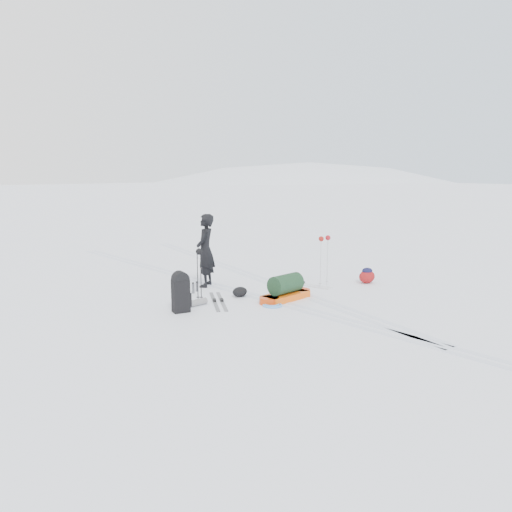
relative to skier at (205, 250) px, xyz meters
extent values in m
plane|color=white|center=(0.34, -1.52, -0.94)|extent=(200.00, 200.00, 0.00)
ellipsoid|color=white|center=(90.34, 88.48, -75.94)|extent=(256.00, 192.00, 160.00)
cube|color=silver|center=(0.22, -1.52, -0.94)|extent=(1.40, 17.97, 0.01)
cube|color=silver|center=(0.46, -1.52, -0.94)|extent=(1.40, 17.97, 0.01)
cube|color=silver|center=(1.62, 0.48, -0.94)|extent=(2.09, 13.88, 0.01)
cube|color=silver|center=(1.86, 0.48, -0.94)|extent=(2.09, 13.88, 0.01)
imported|color=black|center=(0.00, 0.00, 0.00)|extent=(0.81, 0.79, 1.88)
cube|color=#EE5C0E|center=(0.72, -2.29, -0.86)|extent=(1.26, 0.64, 0.15)
cylinder|color=#EA390D|center=(1.27, -2.22, -0.86)|extent=(0.49, 0.49, 0.15)
cylinder|color=#D13D0C|center=(0.17, -2.35, -0.86)|extent=(0.49, 0.49, 0.15)
cylinder|color=black|center=(0.72, -2.29, -0.57)|extent=(0.85, 0.53, 0.44)
cube|color=black|center=(-1.71, -1.68, -0.59)|extent=(0.39, 0.31, 0.69)
cylinder|color=black|center=(-1.71, -1.68, -0.23)|extent=(0.38, 0.30, 0.34)
cube|color=black|center=(-1.53, -1.69, -0.69)|extent=(0.11, 0.19, 0.30)
cylinder|color=slate|center=(-1.22, -1.47, -0.87)|extent=(0.55, 0.19, 0.15)
cylinder|color=black|center=(-0.95, -1.13, -0.37)|extent=(0.02, 0.02, 1.14)
cylinder|color=black|center=(-0.89, -1.19, -0.37)|extent=(0.02, 0.02, 1.14)
torus|color=black|center=(-0.95, -1.13, -0.85)|extent=(0.09, 0.09, 0.01)
torus|color=black|center=(-0.89, -1.19, -0.85)|extent=(0.09, 0.09, 0.01)
sphere|color=black|center=(-0.91, -1.16, 0.22)|extent=(0.15, 0.15, 0.15)
cylinder|color=silver|center=(2.25, -1.91, -0.32)|extent=(0.03, 0.03, 1.24)
cylinder|color=silver|center=(2.54, -1.87, -0.32)|extent=(0.03, 0.03, 1.24)
torus|color=#AAAEB2|center=(2.25, -1.91, -0.84)|extent=(0.11, 0.11, 0.01)
torus|color=#B5B8BD|center=(2.54, -1.87, -0.84)|extent=(0.11, 0.11, 0.01)
sphere|color=maroon|center=(2.25, -1.91, 0.31)|extent=(0.13, 0.13, 0.13)
sphere|color=maroon|center=(2.54, -1.87, 0.31)|extent=(0.13, 0.13, 0.13)
cube|color=gray|center=(-0.55, -1.51, -0.93)|extent=(0.86, 1.53, 0.02)
cube|color=gray|center=(-0.70, -1.43, -0.93)|extent=(0.86, 1.53, 0.02)
cube|color=black|center=(-0.55, -1.51, -0.90)|extent=(0.14, 0.18, 0.05)
cube|color=black|center=(-0.70, -1.43, -0.90)|extent=(0.14, 0.18, 0.05)
cube|color=silver|center=(1.98, -1.38, -0.93)|extent=(0.58, 1.74, 0.02)
cube|color=silver|center=(2.15, -1.33, -0.93)|extent=(0.58, 1.74, 0.02)
cube|color=black|center=(1.98, -1.38, -0.90)|extent=(0.12, 0.19, 0.05)
cube|color=black|center=(2.15, -1.33, -0.90)|extent=(0.12, 0.19, 0.05)
torus|color=#62A9EE|center=(0.11, -2.53, -0.92)|extent=(0.51, 0.51, 0.05)
torus|color=#5CA3E1|center=(0.12, -2.49, -0.91)|extent=(0.40, 0.40, 0.04)
ellipsoid|color=maroon|center=(3.56, -2.35, -0.77)|extent=(0.56, 0.47, 0.35)
ellipsoid|color=black|center=(3.56, -2.35, -0.61)|extent=(0.36, 0.31, 0.17)
cylinder|color=slate|center=(-0.66, -0.44, -0.82)|extent=(0.08, 0.08, 0.24)
cylinder|color=slate|center=(-0.48, -0.34, -0.83)|extent=(0.08, 0.08, 0.22)
cylinder|color=black|center=(-0.66, -0.44, -0.68)|extent=(0.07, 0.07, 0.03)
cylinder|color=black|center=(-0.48, -0.34, -0.70)|extent=(0.07, 0.07, 0.03)
ellipsoid|color=black|center=(0.04, -1.41, -0.82)|extent=(0.46, 0.42, 0.24)
camera|label=1|loc=(-6.82, -10.68, 2.04)|focal=35.00mm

